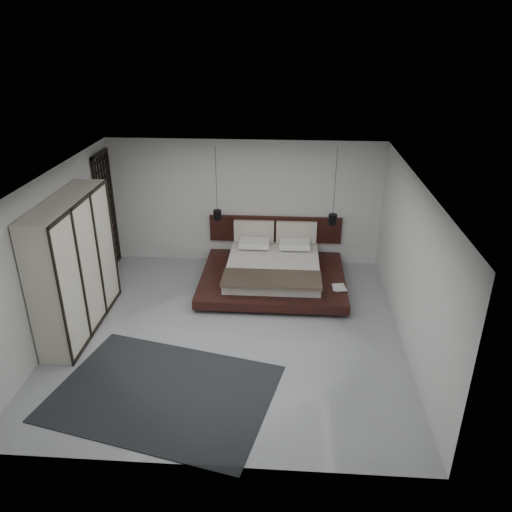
# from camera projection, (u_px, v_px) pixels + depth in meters

# --- Properties ---
(floor) EXTENTS (6.00, 6.00, 0.00)m
(floor) POSITION_uv_depth(u_px,v_px,m) (231.00, 331.00, 8.92)
(floor) COLOR #95979D
(floor) RESTS_ON ground
(ceiling) EXTENTS (6.00, 6.00, 0.00)m
(ceiling) POSITION_uv_depth(u_px,v_px,m) (227.00, 180.00, 7.74)
(ceiling) COLOR white
(ceiling) RESTS_ON wall_back
(wall_back) EXTENTS (6.00, 0.00, 6.00)m
(wall_back) POSITION_uv_depth(u_px,v_px,m) (245.00, 203.00, 11.05)
(wall_back) COLOR silver
(wall_back) RESTS_ON floor
(wall_front) EXTENTS (6.00, 0.00, 6.00)m
(wall_front) POSITION_uv_depth(u_px,v_px,m) (197.00, 375.00, 5.62)
(wall_front) COLOR silver
(wall_front) RESTS_ON floor
(wall_left) EXTENTS (0.00, 6.00, 6.00)m
(wall_left) POSITION_uv_depth(u_px,v_px,m) (55.00, 256.00, 8.52)
(wall_left) COLOR silver
(wall_left) RESTS_ON floor
(wall_right) EXTENTS (0.00, 6.00, 6.00)m
(wall_right) POSITION_uv_depth(u_px,v_px,m) (411.00, 266.00, 8.14)
(wall_right) COLOR silver
(wall_right) RESTS_ON floor
(lattice_screen) EXTENTS (0.05, 0.90, 2.60)m
(lattice_screen) POSITION_uv_depth(u_px,v_px,m) (107.00, 212.00, 10.78)
(lattice_screen) COLOR black
(lattice_screen) RESTS_ON floor
(bed) EXTENTS (2.96, 2.46, 1.11)m
(bed) POSITION_uv_depth(u_px,v_px,m) (273.00, 270.00, 10.47)
(bed) COLOR black
(bed) RESTS_ON floor
(book_lower) EXTENTS (0.29, 0.36, 0.03)m
(book_lower) POSITION_uv_depth(u_px,v_px,m) (333.00, 288.00, 9.79)
(book_lower) COLOR #99724C
(book_lower) RESTS_ON bed
(book_upper) EXTENTS (0.20, 0.28, 0.02)m
(book_upper) POSITION_uv_depth(u_px,v_px,m) (333.00, 288.00, 9.75)
(book_upper) COLOR #99724C
(book_upper) RESTS_ON book_lower
(pendant_left) EXTENTS (0.17, 0.17, 1.58)m
(pendant_left) POSITION_uv_depth(u_px,v_px,m) (217.00, 214.00, 10.55)
(pendant_left) COLOR black
(pendant_left) RESTS_ON ceiling
(pendant_right) EXTENTS (0.18, 0.18, 1.62)m
(pendant_right) POSITION_uv_depth(u_px,v_px,m) (333.00, 219.00, 10.41)
(pendant_right) COLOR black
(pendant_right) RESTS_ON ceiling
(wardrobe) EXTENTS (0.58, 2.45, 2.40)m
(wardrobe) POSITION_uv_depth(u_px,v_px,m) (74.00, 266.00, 8.62)
(wardrobe) COLOR beige
(wardrobe) RESTS_ON floor
(rug) EXTENTS (3.60, 2.93, 0.01)m
(rug) POSITION_uv_depth(u_px,v_px,m) (164.00, 392.00, 7.43)
(rug) COLOR black
(rug) RESTS_ON floor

